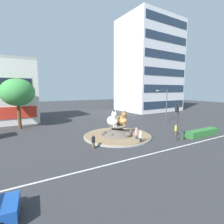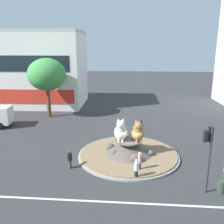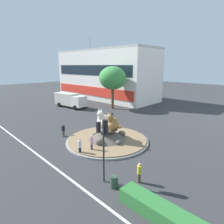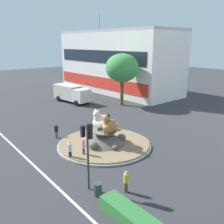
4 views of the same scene
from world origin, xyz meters
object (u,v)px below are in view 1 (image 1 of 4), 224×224
office_tower (149,66)px  litter_bin (182,136)px  streetlight_arm (165,103)px  pedestrian_white_shirt (141,137)px  pedestrian_yellow_shirt (176,130)px  pedestrian_black_shirt (93,142)px  traffic_light_mast (177,114)px  cat_statue_white (112,120)px  broadleaf_tree_behind_island (18,92)px  cat_statue_tabby (122,120)px  pedestrian_pink_shirt (136,134)px

office_tower → litter_bin: (-18.21, -27.00, -13.18)m
streetlight_arm → litter_bin: (-7.01, -9.50, -3.42)m
pedestrian_white_shirt → litter_bin: (5.89, -1.25, -0.46)m
pedestrian_yellow_shirt → pedestrian_black_shirt: (-12.28, 0.96, -0.02)m
traffic_light_mast → pedestrian_white_shirt: bearing=66.8°
cat_statue_white → traffic_light_mast: (6.15, -5.52, 1.14)m
cat_statue_white → pedestrian_yellow_shirt: 9.14m
office_tower → pedestrian_yellow_shirt: office_tower is taller
pedestrian_white_shirt → litter_bin: 6.04m
traffic_light_mast → broadleaf_tree_behind_island: (-17.04, 17.88, 2.55)m
broadleaf_tree_behind_island → litter_bin: (18.17, -17.93, -5.61)m
broadleaf_tree_behind_island → pedestrian_black_shirt: bearing=-66.0°
cat_statue_white → office_tower: size_ratio=0.08×
pedestrian_white_shirt → streetlight_arm: bearing=-16.5°
cat_statue_white → streetlight_arm: (14.29, 3.93, 1.50)m
cat_statue_tabby → streetlight_arm: (12.76, 3.94, 1.53)m
office_tower → pedestrian_white_shirt: (-24.10, -25.76, -12.72)m
cat_statue_white → litter_bin: size_ratio=2.43×
cat_statue_tabby → pedestrian_black_shirt: (-5.64, -2.86, -1.53)m
office_tower → pedestrian_yellow_shirt: size_ratio=17.38×
cat_statue_white → litter_bin: 9.36m
cat_statue_white → litter_bin: cat_statue_white is taller
cat_statue_tabby → pedestrian_white_shirt: (-0.14, -4.31, -1.43)m
pedestrian_yellow_shirt → traffic_light_mast: bearing=159.0°
office_tower → pedestrian_pink_shirt: (-23.81, -24.54, -12.67)m
office_tower → broadleaf_tree_behind_island: bearing=-168.6°
cat_statue_tabby → cat_statue_white: bearing=-101.8°
cat_statue_tabby → broadleaf_tree_behind_island: size_ratio=0.27×
traffic_light_mast → pedestrian_pink_shirt: size_ratio=2.69×
cat_statue_white → pedestrian_white_shirt: size_ratio=1.27×
pedestrian_yellow_shirt → litter_bin: bearing=-177.9°
pedestrian_white_shirt → litter_bin: bearing=-61.0°
cat_statue_tabby → pedestrian_yellow_shirt: size_ratio=1.42×
broadleaf_tree_behind_island → pedestrian_black_shirt: broadleaf_tree_behind_island is taller
cat_statue_white → cat_statue_tabby: 1.53m
traffic_light_mast → pedestrian_yellow_shirt: traffic_light_mast is taller
pedestrian_pink_shirt → litter_bin: bearing=117.4°
cat_statue_white → pedestrian_black_shirt: bearing=-57.8°
traffic_light_mast → office_tower: (19.34, 26.96, 10.13)m
pedestrian_pink_shirt → pedestrian_white_shirt: size_ratio=1.03×
pedestrian_white_shirt → traffic_light_mast: bearing=-63.3°
traffic_light_mast → pedestrian_white_shirt: 5.55m
streetlight_arm → cat_statue_tabby: bearing=29.5°
cat_statue_white → pedestrian_pink_shirt: 3.80m
traffic_light_mast → office_tower: bearing=-44.7°
pedestrian_pink_shirt → litter_bin: 6.14m
cat_statue_tabby → streetlight_arm: streetlight_arm is taller
cat_statue_white → pedestrian_white_shirt: bearing=15.3°
pedestrian_black_shirt → litter_bin: size_ratio=1.73×
cat_statue_tabby → broadleaf_tree_behind_island: broadleaf_tree_behind_island is taller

